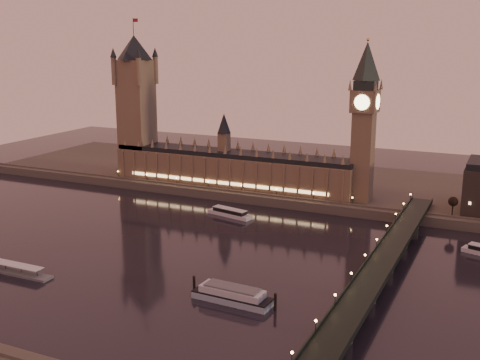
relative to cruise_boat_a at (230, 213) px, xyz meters
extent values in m
plane|color=black|center=(16.82, -70.03, -2.21)|extent=(700.00, 700.00, 0.00)
cube|color=#423D35|center=(46.82, 94.97, 0.79)|extent=(560.00, 130.00, 6.00)
cube|color=brown|center=(-23.18, 50.97, 14.79)|extent=(180.00, 26.00, 22.00)
cube|color=black|center=(-23.18, 50.97, 27.39)|extent=(180.00, 22.00, 3.20)
cube|color=#FFCC7F|center=(-23.18, 37.47, 8.79)|extent=(153.00, 0.25, 2.20)
cube|color=brown|center=(-103.18, 50.97, 47.79)|extent=(22.00, 22.00, 88.00)
cone|color=black|center=(-103.18, 50.97, 100.79)|extent=(31.68, 31.68, 18.00)
cylinder|color=black|center=(-103.18, 50.97, 115.79)|extent=(0.44, 0.44, 12.00)
cube|color=maroon|center=(-100.98, 50.97, 120.29)|extent=(4.00, 0.15, 2.50)
cube|color=brown|center=(70.82, 50.97, 32.79)|extent=(13.00, 13.00, 58.00)
cube|color=brown|center=(70.82, 50.97, 68.79)|extent=(16.00, 16.00, 14.00)
cylinder|color=#FFEAA5|center=(70.82, 42.79, 68.79)|extent=(9.60, 0.35, 9.60)
cylinder|color=#FFEAA5|center=(62.64, 50.97, 68.79)|extent=(0.35, 9.60, 9.60)
cube|color=black|center=(70.82, 50.97, 78.79)|extent=(13.00, 13.00, 6.00)
cone|color=black|center=(70.82, 50.97, 93.79)|extent=(17.68, 17.68, 24.00)
sphere|color=gold|center=(70.82, 50.97, 106.79)|extent=(2.00, 2.00, 2.00)
cube|color=black|center=(108.82, -70.03, 5.79)|extent=(13.00, 260.00, 2.00)
cube|color=black|center=(102.52, -70.03, 7.29)|extent=(0.60, 260.00, 1.00)
cube|color=black|center=(115.12, -70.03, 7.29)|extent=(0.60, 260.00, 1.00)
cylinder|color=black|center=(129.37, 38.97, 8.04)|extent=(0.70, 0.70, 8.50)
sphere|color=black|center=(129.37, 38.97, 12.48)|extent=(5.67, 5.67, 5.67)
cube|color=silver|center=(0.00, 0.00, -1.06)|extent=(32.04, 13.50, 2.30)
cube|color=black|center=(0.00, 0.00, 1.24)|extent=(23.83, 10.52, 2.30)
cube|color=silver|center=(0.00, 0.00, 2.59)|extent=(24.50, 10.92, 0.42)
cube|color=#93AABB|center=(56.56, -113.53, -0.78)|extent=(35.59, 11.59, 2.86)
cube|color=black|center=(56.56, -113.53, 0.92)|extent=(35.59, 11.59, 0.55)
cube|color=silver|center=(56.56, -113.53, 2.63)|extent=(28.95, 10.17, 2.86)
cube|color=#595B5E|center=(56.56, -113.53, 4.44)|extent=(24.51, 8.86, 0.77)
cylinder|color=black|center=(36.81, -111.56, 1.53)|extent=(1.21, 1.21, 7.47)
cylinder|color=black|center=(76.31, -113.49, 1.53)|extent=(1.21, 1.21, 7.47)
cube|color=#595B5E|center=(-51.78, -128.99, -1.61)|extent=(41.77, 6.96, 1.19)
cube|color=silver|center=(-52.77, -128.99, 2.32)|extent=(33.81, 5.97, 0.30)
camera|label=1|loc=(160.42, -328.02, 108.10)|focal=45.00mm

